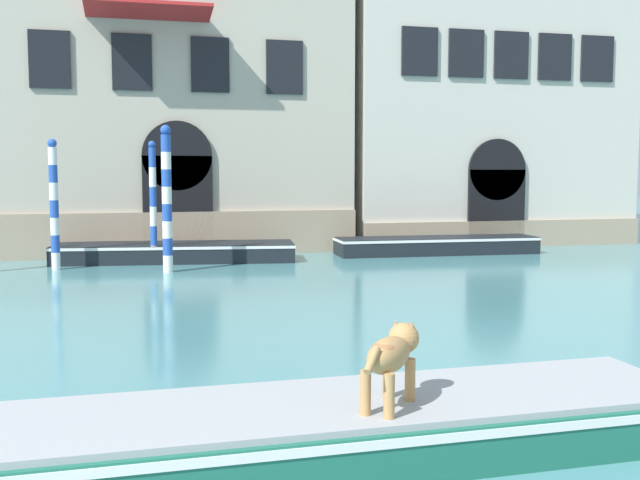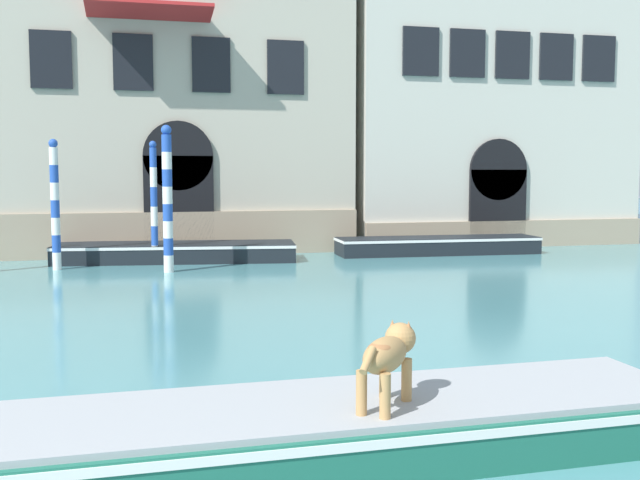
% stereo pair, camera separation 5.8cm
% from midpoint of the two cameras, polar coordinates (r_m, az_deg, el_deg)
% --- Properties ---
extents(boat_foreground, '(7.03, 1.83, 0.51)m').
position_cam_midpoint_polar(boat_foreground, '(7.16, 1.94, -13.92)').
color(boat_foreground, '#1E6651').
rests_on(boat_foreground, ground_plane).
extents(dog_on_deck, '(0.77, 0.89, 0.72)m').
position_cam_midpoint_polar(dog_on_deck, '(6.84, 5.45, -8.67)').
color(dog_on_deck, tan).
rests_on(dog_on_deck, boat_foreground).
extents(boat_moored_near_palazzo, '(7.03, 2.72, 0.52)m').
position_cam_midpoint_polar(boat_moored_near_palazzo, '(22.12, -10.80, -0.88)').
color(boat_moored_near_palazzo, black).
rests_on(boat_moored_near_palazzo, ground_plane).
extents(boat_moored_far, '(6.47, 1.74, 0.53)m').
position_cam_midpoint_polar(boat_moored_far, '(23.89, 9.03, -0.38)').
color(boat_moored_far, black).
rests_on(boat_moored_far, ground_plane).
extents(mooring_pole_0, '(0.26, 0.26, 3.79)m').
position_cam_midpoint_polar(mooring_pole_0, '(19.65, -11.46, 3.13)').
color(mooring_pole_0, white).
rests_on(mooring_pole_0, ground_plane).
extents(mooring_pole_1, '(0.20, 0.20, 3.44)m').
position_cam_midpoint_polar(mooring_pole_1, '(21.27, -12.46, 2.80)').
color(mooring_pole_1, white).
rests_on(mooring_pole_1, ground_plane).
extents(mooring_pole_2, '(0.24, 0.24, 3.45)m').
position_cam_midpoint_polar(mooring_pole_2, '(20.94, -19.46, 2.60)').
color(mooring_pole_2, white).
rests_on(mooring_pole_2, ground_plane).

